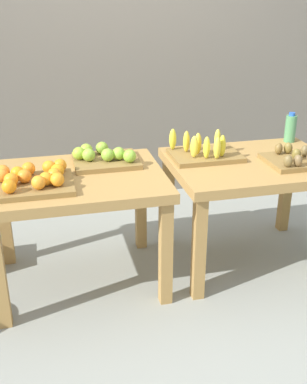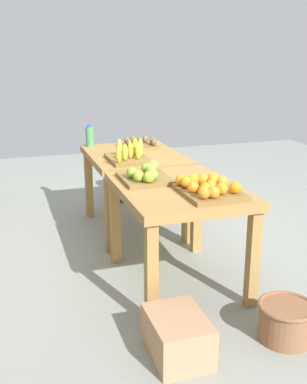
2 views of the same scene
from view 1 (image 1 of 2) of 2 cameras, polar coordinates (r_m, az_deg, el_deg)
ground_plane at (r=3.21m, az=1.58°, el=-9.22°), size 8.00×8.00×0.00m
back_wall at (r=4.02m, az=-3.50°, el=20.12°), size 4.40×0.12×3.00m
display_table_left at (r=2.84m, az=-9.27°, el=-0.02°), size 1.04×0.80×0.72m
display_table_right at (r=3.11m, az=11.74°, el=1.91°), size 1.04×0.80×0.72m
orange_bin at (r=2.67m, az=-14.35°, el=1.49°), size 0.44×0.36×0.11m
apple_bin at (r=2.96m, az=-6.00°, el=4.19°), size 0.42×0.34×0.11m
banana_crate at (r=3.05m, az=6.11°, el=4.90°), size 0.44×0.32×0.17m
kiwi_bin at (r=3.07m, az=16.70°, el=3.83°), size 0.36×0.32×0.10m
water_bottle at (r=3.50m, az=16.19°, el=7.40°), size 0.08×0.08×0.21m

